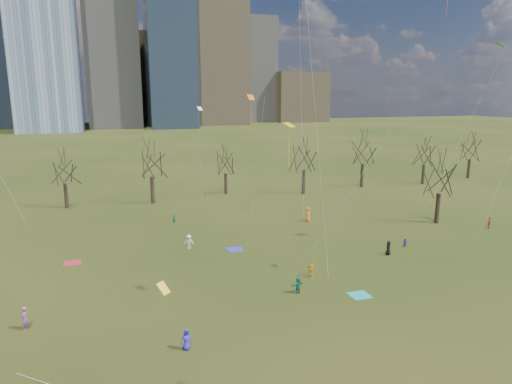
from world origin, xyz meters
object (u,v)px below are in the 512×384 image
object	(u,v)px
blanket_navy	(235,249)
person_4	(311,269)
blanket_teal	(360,295)
person_0	(186,339)
blanket_crimson	(72,263)

from	to	relation	value
blanket_navy	person_4	distance (m)	10.25
blanket_teal	person_0	bearing A→B (deg)	-166.18
blanket_crimson	blanket_navy	bearing A→B (deg)	-4.05
blanket_teal	person_4	xyz separation A→B (m)	(-2.16, 4.70, 0.73)
blanket_crimson	blanket_teal	bearing A→B (deg)	-33.60
blanket_navy	person_0	size ratio (longest dim) A/B	1.11
blanket_teal	person_4	distance (m)	5.23
blanket_teal	person_0	xyz separation A→B (m)	(-14.70, -3.62, 0.70)
blanket_navy	person_0	world-z (taller)	person_0
blanket_crimson	person_4	bearing A→B (deg)	-26.78
blanket_navy	person_4	size ratio (longest dim) A/B	1.07
blanket_crimson	person_0	distance (m)	20.28
blanket_teal	blanket_navy	size ratio (longest dim) A/B	1.00
blanket_navy	person_4	xyz separation A→B (m)	(4.47, -9.20, 0.73)
blanket_teal	person_4	world-z (taller)	person_4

